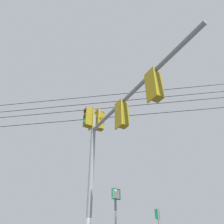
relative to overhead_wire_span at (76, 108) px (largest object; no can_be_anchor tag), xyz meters
name	(u,v)px	position (x,y,z in m)	size (l,w,h in m)	color
signal_mast_assembly	(107,136)	(-0.04, -1.97, -2.09)	(2.87, 5.99, 7.07)	gray
overhead_wire_span	(76,108)	(0.00, 0.00, 0.00)	(10.18, 17.06, 1.72)	black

